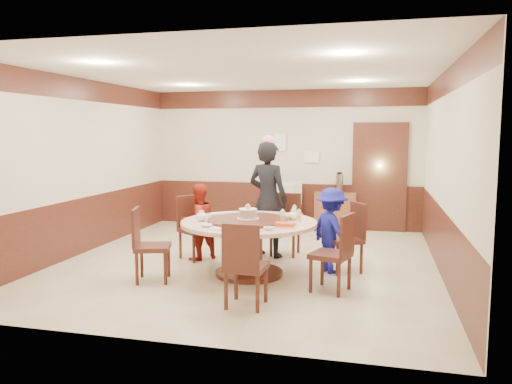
% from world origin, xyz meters
% --- Properties ---
extents(room, '(6.00, 6.04, 2.84)m').
position_xyz_m(room, '(0.01, 0.01, 1.08)').
color(room, beige).
rests_on(room, ground).
extents(banquet_table, '(1.84, 1.84, 0.78)m').
position_xyz_m(banquet_table, '(0.19, -0.67, 0.53)').
color(banquet_table, '#461E15').
rests_on(banquet_table, ground).
extents(chair_0, '(0.60, 0.60, 0.97)m').
position_xyz_m(chair_0, '(1.45, -0.16, 0.30)').
color(chair_0, '#461E15').
rests_on(chair_0, ground).
extents(chair_1, '(0.47, 0.47, 0.97)m').
position_xyz_m(chair_1, '(0.46, 0.61, 0.30)').
color(chair_1, '#461E15').
rests_on(chair_1, ground).
extents(chair_2, '(0.61, 0.61, 0.97)m').
position_xyz_m(chair_2, '(-0.84, 0.02, 0.30)').
color(chair_2, '#461E15').
rests_on(chair_2, ground).
extents(chair_3, '(0.56, 0.55, 0.97)m').
position_xyz_m(chair_3, '(-0.99, -1.23, 0.30)').
color(chair_3, '#461E15').
rests_on(chair_3, ground).
extents(chair_4, '(0.45, 0.46, 0.97)m').
position_xyz_m(chair_4, '(0.47, -1.89, 0.30)').
color(chair_4, '#461E15').
rests_on(chair_4, ground).
extents(chair_5, '(0.55, 0.55, 0.97)m').
position_xyz_m(chair_5, '(1.35, -1.11, 0.30)').
color(chair_5, '#461E15').
rests_on(chair_5, ground).
extents(person_standing, '(0.77, 0.62, 1.81)m').
position_xyz_m(person_standing, '(0.21, 0.43, 0.91)').
color(person_standing, black).
rests_on(person_standing, ground).
extents(person_red, '(0.71, 0.72, 1.17)m').
position_xyz_m(person_red, '(-0.79, -0.02, 0.58)').
color(person_red, '#A02015').
rests_on(person_red, ground).
extents(person_blue, '(0.83, 0.87, 1.19)m').
position_xyz_m(person_blue, '(1.27, -0.26, 0.59)').
color(person_blue, navy).
rests_on(person_blue, ground).
extents(birthday_cake, '(0.31, 0.31, 0.20)m').
position_xyz_m(birthday_cake, '(0.17, -0.66, 0.85)').
color(birthday_cake, white).
rests_on(birthday_cake, banquet_table).
extents(teapot_left, '(0.17, 0.15, 0.13)m').
position_xyz_m(teapot_left, '(-0.44, -0.82, 0.81)').
color(teapot_left, white).
rests_on(teapot_left, banquet_table).
extents(teapot_right, '(0.17, 0.15, 0.13)m').
position_xyz_m(teapot_right, '(0.76, -0.45, 0.81)').
color(teapot_right, white).
rests_on(teapot_right, banquet_table).
extents(bowl_0, '(0.15, 0.15, 0.04)m').
position_xyz_m(bowl_0, '(-0.40, -0.35, 0.77)').
color(bowl_0, white).
rests_on(bowl_0, banquet_table).
extents(bowl_1, '(0.12, 0.12, 0.04)m').
position_xyz_m(bowl_1, '(0.57, -1.22, 0.77)').
color(bowl_1, white).
rests_on(bowl_1, banquet_table).
extents(bowl_2, '(0.15, 0.15, 0.04)m').
position_xyz_m(bowl_2, '(-0.23, -1.20, 0.77)').
color(bowl_2, white).
rests_on(bowl_2, banquet_table).
extents(bowl_3, '(0.13, 0.13, 0.04)m').
position_xyz_m(bowl_3, '(0.81, -0.83, 0.77)').
color(bowl_3, white).
rests_on(bowl_3, banquet_table).
extents(saucer_near, '(0.18, 0.18, 0.01)m').
position_xyz_m(saucer_near, '(-0.06, -1.32, 0.76)').
color(saucer_near, white).
rests_on(saucer_near, banquet_table).
extents(saucer_far, '(0.18, 0.18, 0.01)m').
position_xyz_m(saucer_far, '(0.64, -0.17, 0.76)').
color(saucer_far, white).
rests_on(saucer_far, banquet_table).
extents(shrimp_platter, '(0.30, 0.20, 0.06)m').
position_xyz_m(shrimp_platter, '(0.75, -1.02, 0.78)').
color(shrimp_platter, white).
rests_on(shrimp_platter, banquet_table).
extents(bottle_0, '(0.06, 0.06, 0.16)m').
position_xyz_m(bottle_0, '(0.65, -0.68, 0.83)').
color(bottle_0, white).
rests_on(bottle_0, banquet_table).
extents(bottle_1, '(0.06, 0.06, 0.16)m').
position_xyz_m(bottle_1, '(0.86, -0.61, 0.83)').
color(bottle_1, white).
rests_on(bottle_1, banquet_table).
extents(bottle_2, '(0.06, 0.06, 0.16)m').
position_xyz_m(bottle_2, '(0.74, -0.24, 0.83)').
color(bottle_2, white).
rests_on(bottle_2, banquet_table).
extents(tv_stand, '(0.85, 0.45, 0.50)m').
position_xyz_m(tv_stand, '(-0.02, 2.75, 0.25)').
color(tv_stand, '#461E15').
rests_on(tv_stand, ground).
extents(television, '(0.82, 0.15, 0.47)m').
position_xyz_m(television, '(-0.02, 2.75, 0.73)').
color(television, '#939396').
rests_on(television, tv_stand).
extents(side_cabinet, '(0.80, 0.40, 0.75)m').
position_xyz_m(side_cabinet, '(1.07, 2.78, 0.38)').
color(side_cabinet, brown).
rests_on(side_cabinet, ground).
extents(thermos, '(0.15, 0.15, 0.38)m').
position_xyz_m(thermos, '(1.14, 2.78, 0.94)').
color(thermos, silver).
rests_on(thermos, side_cabinet).
extents(notice_left, '(0.25, 0.00, 0.35)m').
position_xyz_m(notice_left, '(-0.10, 2.96, 1.75)').
color(notice_left, white).
rests_on(notice_left, room).
extents(notice_right, '(0.30, 0.00, 0.22)m').
position_xyz_m(notice_right, '(0.55, 2.96, 1.45)').
color(notice_right, white).
rests_on(notice_right, room).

